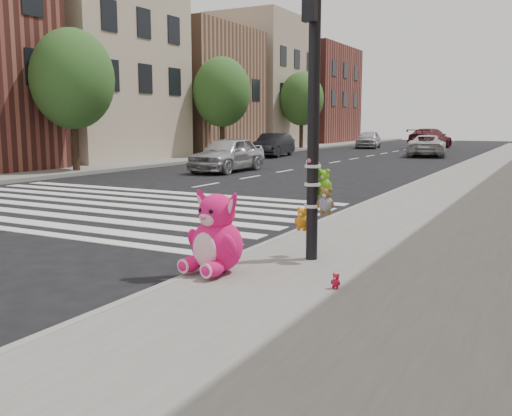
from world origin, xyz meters
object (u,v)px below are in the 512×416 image
Objects in this scene: signal_pole at (315,137)px; red_teddy at (336,281)px; car_silver_far at (228,154)px; car_dark_far at (273,145)px; car_white_near at (427,146)px; pink_bunny at (215,239)px.

signal_pole reaches higher than red_teddy.
signal_pole is 0.95× the size of car_silver_far.
car_dark_far is 0.91× the size of car_white_near.
pink_bunny is 28.82m from car_white_near.
signal_pole is 27.72m from car_white_near.
car_dark_far is at bearing 20.16° from car_white_near.
car_silver_far is 0.93× the size of car_white_near.
signal_pole is 0.97× the size of car_dark_far.
red_teddy is at bearing -70.06° from car_dark_far.
car_dark_far is at bearing 117.59° from signal_pole.
car_dark_far is at bearing 104.50° from car_silver_far.
pink_bunny is at bearing -61.06° from car_silver_far.
signal_pole reaches higher than car_dark_far.
red_teddy is (0.78, -1.21, -1.61)m from signal_pole.
red_teddy is 27.31m from car_dark_far.
car_silver_far is at bearing 129.67° from pink_bunny.
red_teddy is 0.04× the size of car_dark_far.
red_teddy is at bearing 10.56° from pink_bunny.
car_white_near is at bearing 98.41° from signal_pole.
car_silver_far reaches higher than pink_bunny.
signal_pole is at bearing 65.83° from pink_bunny.
car_silver_far is at bearing -81.99° from car_dark_far.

